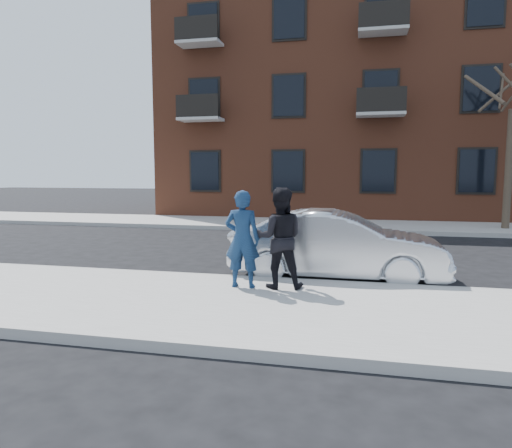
# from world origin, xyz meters

# --- Properties ---
(ground) EXTENTS (100.00, 100.00, 0.00)m
(ground) POSITION_xyz_m (0.00, 0.00, 0.00)
(ground) COLOR black
(ground) RESTS_ON ground
(near_sidewalk) EXTENTS (50.00, 3.50, 0.15)m
(near_sidewalk) POSITION_xyz_m (0.00, -0.25, 0.07)
(near_sidewalk) COLOR gray
(near_sidewalk) RESTS_ON ground
(near_curb) EXTENTS (50.00, 0.10, 0.15)m
(near_curb) POSITION_xyz_m (0.00, 1.55, 0.07)
(near_curb) COLOR #999691
(near_curb) RESTS_ON ground
(far_sidewalk) EXTENTS (50.00, 3.50, 0.15)m
(far_sidewalk) POSITION_xyz_m (0.00, 11.25, 0.07)
(far_sidewalk) COLOR gray
(far_sidewalk) RESTS_ON ground
(far_curb) EXTENTS (50.00, 0.10, 0.15)m
(far_curb) POSITION_xyz_m (0.00, 9.45, 0.07)
(far_curb) COLOR #999691
(far_curb) RESTS_ON ground
(apartment_building) EXTENTS (24.30, 10.30, 12.30)m
(apartment_building) POSITION_xyz_m (2.00, 18.00, 6.16)
(apartment_building) COLOR brown
(apartment_building) RESTS_ON ground
(silver_sedan) EXTENTS (4.20, 1.47, 1.38)m
(silver_sedan) POSITION_xyz_m (-1.07, 2.30, 0.69)
(silver_sedan) COLOR #B7BABF
(silver_sedan) RESTS_ON ground
(man_hoodie) EXTENTS (0.62, 0.49, 1.69)m
(man_hoodie) POSITION_xyz_m (-2.62, 0.73, 1.00)
(man_hoodie) COLOR navy
(man_hoodie) RESTS_ON near_sidewalk
(man_peacoat) EXTENTS (0.94, 0.79, 1.74)m
(man_peacoat) POSITION_xyz_m (-1.99, 0.84, 1.02)
(man_peacoat) COLOR black
(man_peacoat) RESTS_ON near_sidewalk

